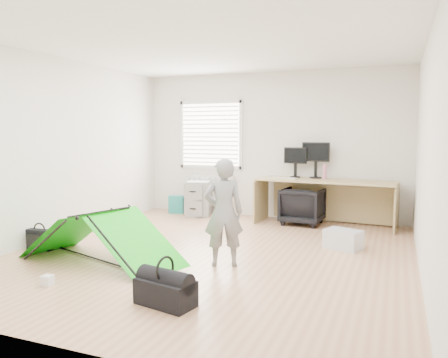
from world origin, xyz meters
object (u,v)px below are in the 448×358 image
at_px(laptop_bag, 40,240).
at_px(monitor_left, 295,166).
at_px(filing_cabinet, 200,198).
at_px(thermos, 325,172).
at_px(person, 224,212).
at_px(duffel_bag, 165,292).
at_px(kite, 101,237).
at_px(monitor_right, 316,165).
at_px(desk, 325,203).
at_px(storage_crate, 343,239).
at_px(office_chair, 302,206).

bearing_deg(laptop_bag, monitor_left, 45.80).
xyz_separation_m(filing_cabinet, thermos, (2.37, 0.02, 0.58)).
height_order(person, laptop_bag, person).
height_order(monitor_left, duffel_bag, monitor_left).
distance_m(thermos, kite, 3.99).
bearing_deg(monitor_right, filing_cabinet, -171.52).
bearing_deg(desk, storage_crate, -67.29).
distance_m(monitor_left, thermos, 0.56).
bearing_deg(kite, thermos, 73.82).
height_order(filing_cabinet, monitor_right, monitor_right).
bearing_deg(desk, monitor_left, 163.06).
xyz_separation_m(kite, duffel_bag, (1.41, -0.91, -0.19)).
relative_size(filing_cabinet, office_chair, 0.96).
bearing_deg(laptop_bag, storage_crate, 18.90).
xyz_separation_m(desk, storage_crate, (0.47, -1.44, -0.26)).
bearing_deg(filing_cabinet, monitor_left, -11.07).
xyz_separation_m(filing_cabinet, office_chair, (2.02, -0.11, -0.02)).
bearing_deg(laptop_bag, filing_cabinet, 69.35).
bearing_deg(person, monitor_right, -126.57).
bearing_deg(office_chair, monitor_right, -118.05).
height_order(storage_crate, laptop_bag, laptop_bag).
height_order(person, storage_crate, person).
distance_m(monitor_left, laptop_bag, 4.36).
relative_size(kite, storage_crate, 4.31).
distance_m(filing_cabinet, monitor_right, 2.30).
bearing_deg(thermos, duffel_bag, -100.62).
distance_m(monitor_right, storage_crate, 2.02).
relative_size(monitor_right, office_chair, 0.69).
height_order(desk, monitor_left, monitor_left).
bearing_deg(thermos, office_chair, -160.13).
bearing_deg(desk, duffel_bag, -96.81).
height_order(thermos, office_chair, thermos).
xyz_separation_m(monitor_left, monitor_right, (0.36, 0.02, 0.03)).
xyz_separation_m(filing_cabinet, duffel_bag, (1.58, -4.17, -0.21)).
relative_size(monitor_right, laptop_bag, 1.30).
xyz_separation_m(monitor_left, thermos, (0.54, -0.12, -0.07)).
height_order(monitor_left, thermos, monitor_left).
distance_m(monitor_left, office_chair, 0.74).
bearing_deg(desk, filing_cabinet, -177.42).
bearing_deg(filing_cabinet, duffel_bag, -84.72).
height_order(desk, monitor_right, monitor_right).
bearing_deg(person, monitor_left, -119.88).
bearing_deg(storage_crate, thermos, 108.20).
height_order(office_chair, person, person).
distance_m(kite, storage_crate, 3.21).
relative_size(storage_crate, laptop_bag, 1.25).
bearing_deg(thermos, monitor_left, 166.93).
xyz_separation_m(office_chair, storage_crate, (0.85, -1.41, -0.19)).
xyz_separation_m(monitor_left, kite, (-1.65, -3.40, -0.68)).
bearing_deg(kite, desk, 72.60).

